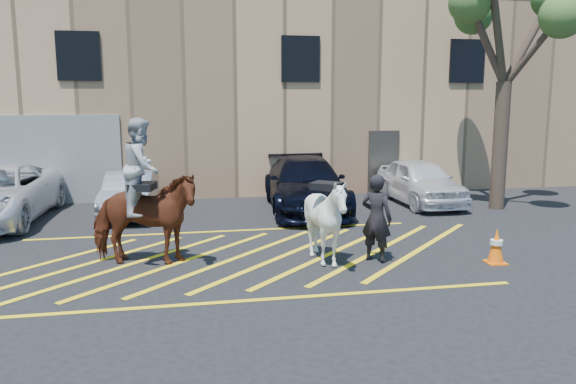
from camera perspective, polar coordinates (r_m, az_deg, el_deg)
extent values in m
plane|color=black|center=(12.17, -5.67, -6.39)|extent=(90.00, 90.00, 0.00)
imported|color=gray|center=(16.73, -15.74, -0.12)|extent=(1.51, 3.86, 1.25)
imported|color=black|center=(16.74, 1.75, 0.78)|extent=(2.63, 5.54, 1.56)
imported|color=white|center=(18.25, 13.26, 1.05)|extent=(1.71, 4.19, 1.42)
imported|color=black|center=(11.61, 8.98, -2.63)|extent=(0.77, 0.77, 1.81)
cube|color=tan|center=(23.68, -8.62, 9.86)|extent=(32.00, 10.00, 7.00)
cube|color=#2D2D30|center=(23.98, -8.85, 18.62)|extent=(32.20, 10.20, 0.30)
cube|color=black|center=(18.89, -20.52, 12.82)|extent=(1.30, 0.08, 1.50)
cube|color=black|center=(19.09, 1.28, 13.37)|extent=(1.30, 0.08, 1.50)
cube|color=black|center=(21.20, 17.74, 12.55)|extent=(1.30, 0.08, 1.50)
cube|color=#38332D|center=(20.03, 9.67, 3.03)|extent=(1.10, 0.08, 2.20)
cube|color=yellow|center=(12.24, -25.66, -7.19)|extent=(4.20, 4.20, 0.01)
cube|color=yellow|center=(12.02, -20.78, -7.16)|extent=(4.20, 4.20, 0.01)
cube|color=yellow|center=(11.88, -15.74, -7.08)|extent=(4.20, 4.20, 0.01)
cube|color=yellow|center=(11.83, -10.64, -6.95)|extent=(4.20, 4.20, 0.01)
cube|color=yellow|center=(11.88, -5.53, -6.76)|extent=(4.20, 4.20, 0.01)
cube|color=yellow|center=(12.02, -0.51, -6.52)|extent=(4.20, 4.20, 0.01)
cube|color=yellow|center=(12.25, 4.35, -6.24)|extent=(4.20, 4.20, 0.01)
cube|color=yellow|center=(12.56, 9.00, -5.93)|extent=(4.20, 4.20, 0.01)
cube|color=yellow|center=(12.95, 13.39, -5.60)|extent=(4.20, 4.20, 0.01)
cube|color=yellow|center=(14.29, -6.51, -3.97)|extent=(9.50, 0.12, 0.01)
cube|color=yellow|center=(9.52, -4.04, -10.94)|extent=(9.50, 0.12, 0.01)
imported|color=maroon|center=(11.57, -14.43, -2.66)|extent=(2.41, 1.49, 1.89)
imported|color=#A3A5AD|center=(11.40, -14.65, 2.49)|extent=(0.92, 1.07, 1.93)
cube|color=black|center=(11.45, -14.57, 0.56)|extent=(0.57, 0.65, 0.14)
imported|color=silver|center=(11.31, 3.91, -2.90)|extent=(2.15, 2.18, 1.80)
cube|color=black|center=(11.18, 3.95, 0.63)|extent=(0.72, 0.71, 0.14)
cube|color=#FF610A|center=(12.29, 20.31, -6.73)|extent=(0.41, 0.41, 0.03)
cone|color=#FF620A|center=(12.19, 20.41, -5.08)|extent=(0.32, 0.32, 0.70)
cylinder|color=silver|center=(12.18, 20.42, -4.81)|extent=(0.25, 0.25, 0.10)
cylinder|color=#433229|center=(17.99, 20.74, 4.37)|extent=(0.44, 0.44, 3.80)
cylinder|color=#49372C|center=(18.54, 23.21, 13.88)|extent=(1.76, 0.51, 2.68)
cylinder|color=#4E382F|center=(18.68, 19.66, 13.53)|extent=(0.33, 1.88, 2.34)
cylinder|color=#4C382E|center=(17.68, 19.59, 13.94)|extent=(1.40, 0.20, 2.39)
cylinder|color=#49392C|center=(17.55, 23.51, 12.90)|extent=(0.78, 1.62, 1.96)
cylinder|color=#433828|center=(17.55, 20.52, 15.09)|extent=(1.16, 0.77, 3.11)
sphere|color=#3B652B|center=(19.51, 18.32, 16.68)|extent=(1.20, 1.20, 1.20)
sphere|color=#446B2D|center=(17.52, 18.00, 17.85)|extent=(1.20, 1.20, 1.20)
sphere|color=#4C692D|center=(17.24, 26.10, 15.79)|extent=(1.20, 1.20, 1.20)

